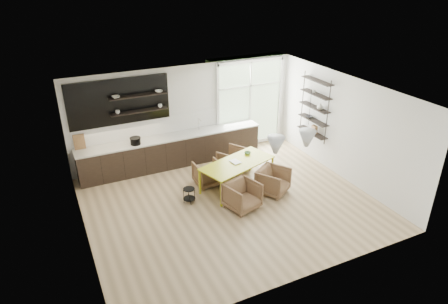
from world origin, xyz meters
TOP-DOWN VIEW (x-y plane):
  - room at (0.58, 1.10)m, footprint 7.02×6.01m
  - kitchen_run at (-0.69, 2.69)m, footprint 5.54×0.69m
  - right_shelving at (3.36, 1.17)m, footprint 0.26×1.22m
  - dining_table at (0.53, 0.65)m, footprint 2.23×1.51m
  - armchair_back_left at (-0.11, 1.15)m, footprint 0.71×0.73m
  - armchair_back_right at (0.85, 1.52)m, footprint 1.04×1.04m
  - armchair_front_left at (0.18, -0.32)m, footprint 0.94×0.95m
  - armchair_front_right at (1.25, -0.02)m, footprint 1.04×1.05m
  - wire_stool at (-0.92, 0.49)m, footprint 0.31×0.31m
  - table_book at (0.38, 0.67)m, footprint 0.26×0.32m
  - table_bowl at (1.03, 0.99)m, footprint 0.24×0.24m

SIDE VIEW (x-z plane):
  - wire_stool at x=-0.92m, z-range 0.06..0.46m
  - armchair_back_left at x=-0.11m, z-range 0.00..0.65m
  - armchair_front_right at x=1.25m, z-range 0.00..0.70m
  - armchair_back_right at x=0.85m, z-range 0.00..0.70m
  - armchair_front_left at x=0.18m, z-range 0.00..0.70m
  - kitchen_run at x=-0.69m, z-range -0.78..1.97m
  - dining_table at x=0.53m, z-range 0.32..1.07m
  - table_book at x=0.38m, z-range 0.74..0.77m
  - table_bowl at x=1.03m, z-range 0.74..0.80m
  - room at x=0.58m, z-range 0.00..2.92m
  - right_shelving at x=3.36m, z-range 0.70..2.60m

